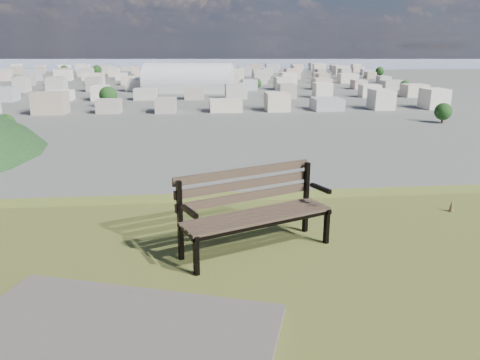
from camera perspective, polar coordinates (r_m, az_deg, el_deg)
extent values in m
cube|color=#473629|center=(5.26, 3.15, -5.00)|extent=(1.69, 0.78, 0.04)
cube|color=#473629|center=(5.36, 2.47, -4.60)|extent=(1.69, 0.78, 0.04)
cube|color=#473629|center=(5.45, 1.82, -4.21)|extent=(1.69, 0.78, 0.04)
cube|color=#473629|center=(5.55, 1.19, -3.83)|extent=(1.69, 0.78, 0.04)
cube|color=#473629|center=(5.56, 0.78, -2.03)|extent=(1.67, 0.74, 0.10)
cube|color=#473629|center=(5.54, 0.66, -0.54)|extent=(1.67, 0.74, 0.10)
cube|color=#473629|center=(5.52, 0.54, 0.97)|extent=(1.67, 0.74, 0.10)
cube|color=black|center=(4.96, -5.36, -9.15)|extent=(0.07, 0.07, 0.44)
cube|color=black|center=(5.24, -7.32, -4.97)|extent=(0.07, 0.07, 0.92)
cube|color=black|center=(5.06, -6.33, -6.34)|extent=(0.24, 0.48, 0.05)
cube|color=black|center=(4.92, -6.19, -3.84)|extent=(0.19, 0.35, 0.05)
cube|color=black|center=(5.80, 10.51, -5.55)|extent=(0.07, 0.07, 0.44)
cube|color=black|center=(6.04, 8.06, -2.14)|extent=(0.07, 0.07, 0.92)
cube|color=black|center=(5.88, 9.38, -3.21)|extent=(0.24, 0.48, 0.05)
cube|color=black|center=(5.77, 9.80, -1.00)|extent=(0.19, 0.35, 0.05)
cube|color=black|center=(5.27, 3.20, -5.49)|extent=(1.68, 0.74, 0.04)
cube|color=black|center=(5.57, 1.13, -4.24)|extent=(1.68, 0.74, 0.04)
cone|color=brown|center=(7.47, 24.40, -2.87)|extent=(0.08, 0.08, 0.18)
cube|color=beige|center=(292.98, -6.25, 11.19)|extent=(56.84, 31.48, 5.97)
cylinder|color=white|center=(292.75, -6.27, 11.77)|extent=(56.84, 31.48, 22.70)
cube|color=silver|center=(212.54, -22.02, 8.46)|extent=(11.00, 11.00, 7.00)
cube|color=#A79C8F|center=(207.20, -15.57, 8.86)|extent=(11.00, 11.00, 7.00)
cube|color=beige|center=(204.56, -8.85, 9.17)|extent=(11.00, 11.00, 7.00)
cube|color=#A6A6AB|center=(204.71, -2.04, 9.35)|extent=(11.00, 11.00, 7.00)
cube|color=beige|center=(207.66, 4.68, 9.40)|extent=(11.00, 11.00, 7.00)
cube|color=tan|center=(213.28, 11.12, 9.33)|extent=(11.00, 11.00, 7.00)
cube|color=beige|center=(221.38, 17.15, 9.17)|extent=(11.00, 11.00, 7.00)
cube|color=#BBB5A9|center=(231.69, 22.70, 8.92)|extent=(11.00, 11.00, 7.00)
cube|color=#A79C8F|center=(271.08, -26.58, 9.34)|extent=(11.00, 11.00, 7.00)
cube|color=beige|center=(263.66, -21.63, 9.75)|extent=(11.00, 11.00, 7.00)
cube|color=#A6A6AB|center=(258.26, -16.43, 10.11)|extent=(11.00, 11.00, 7.00)
cube|color=beige|center=(255.02, -11.04, 10.39)|extent=(11.00, 11.00, 7.00)
cube|color=tan|center=(254.01, -5.55, 10.59)|extent=(11.00, 11.00, 7.00)
cube|color=beige|center=(255.26, -0.06, 10.69)|extent=(11.00, 11.00, 7.00)
cube|color=#BBB5A9|center=(258.75, 5.33, 10.69)|extent=(11.00, 11.00, 7.00)
cube|color=silver|center=(264.37, 10.53, 10.61)|extent=(11.00, 11.00, 7.00)
cube|color=#A79C8F|center=(272.01, 15.47, 10.45)|extent=(11.00, 11.00, 7.00)
cube|color=beige|center=(281.49, 20.11, 10.23)|extent=(11.00, 11.00, 7.00)
cube|color=beige|center=(322.01, -25.55, 10.27)|extent=(11.00, 11.00, 7.00)
cube|color=tan|center=(314.87, -21.37, 10.63)|extent=(11.00, 11.00, 7.00)
cube|color=beige|center=(309.44, -17.01, 10.95)|extent=(11.00, 11.00, 7.00)
cube|color=#BBB5A9|center=(305.79, -12.52, 11.21)|extent=(11.00, 11.00, 7.00)
cube|color=silver|center=(304.01, -7.93, 11.40)|extent=(11.00, 11.00, 7.00)
cube|color=#A79C8F|center=(304.11, -3.32, 11.52)|extent=(11.00, 11.00, 7.00)
cube|color=beige|center=(306.10, 1.27, 11.58)|extent=(11.00, 11.00, 7.00)
cube|color=#A6A6AB|center=(309.94, 5.77, 11.56)|extent=(11.00, 11.00, 7.00)
cube|color=beige|center=(315.57, 10.13, 11.47)|extent=(11.00, 11.00, 7.00)
cube|color=tan|center=(322.89, 14.31, 11.33)|extent=(11.00, 11.00, 7.00)
cube|color=beige|center=(331.78, 18.29, 11.14)|extent=(11.00, 11.00, 7.00)
cube|color=silver|center=(373.07, -24.80, 10.94)|extent=(11.00, 11.00, 7.00)
cube|color=#A79C8F|center=(366.14, -21.18, 11.26)|extent=(11.00, 11.00, 7.00)
cube|color=beige|center=(360.68, -17.43, 11.54)|extent=(11.00, 11.00, 7.00)
cube|color=#A6A6AB|center=(356.76, -13.58, 11.78)|extent=(11.00, 11.00, 7.00)
cube|color=beige|center=(354.41, -9.65, 11.97)|extent=(11.00, 11.00, 7.00)
cube|color=tan|center=(353.69, -5.68, 12.11)|extent=(11.00, 11.00, 7.00)
cube|color=beige|center=(354.59, -1.71, 12.18)|extent=(11.00, 11.00, 7.00)
cube|color=#BBB5A9|center=(357.11, 2.22, 12.21)|extent=(11.00, 11.00, 7.00)
cube|color=silver|center=(361.21, 6.08, 12.17)|extent=(11.00, 11.00, 7.00)
cube|color=#A79C8F|center=(366.83, 9.84, 12.09)|extent=(11.00, 11.00, 7.00)
cube|color=beige|center=(373.91, 13.46, 11.96)|extent=(11.00, 11.00, 7.00)
cube|color=#A6A6AB|center=(382.38, 16.94, 11.80)|extent=(11.00, 11.00, 7.00)
cube|color=tan|center=(424.22, -24.22, 11.45)|extent=(11.00, 11.00, 7.00)
cube|color=beige|center=(417.45, -21.03, 11.74)|extent=(11.00, 11.00, 7.00)
cube|color=#BBB5A9|center=(411.97, -17.75, 11.99)|extent=(11.00, 11.00, 7.00)
cube|color=silver|center=(407.83, -14.37, 12.21)|extent=(11.00, 11.00, 7.00)
cube|color=#A79C8F|center=(405.08, -10.94, 12.39)|extent=(11.00, 11.00, 7.00)
cube|color=beige|center=(403.73, -7.46, 12.53)|extent=(11.00, 11.00, 7.00)
cube|color=#A6A6AB|center=(403.81, -3.97, 12.62)|extent=(11.00, 11.00, 7.00)
cube|color=beige|center=(405.31, -0.50, 12.67)|extent=(11.00, 11.00, 7.00)
cube|color=tan|center=(408.22, 2.94, 12.68)|extent=(11.00, 11.00, 7.00)
cube|color=beige|center=(412.51, 6.32, 12.64)|extent=(11.00, 11.00, 7.00)
cube|color=#BBB5A9|center=(418.13, 9.62, 12.56)|extent=(11.00, 11.00, 7.00)
cube|color=silver|center=(425.04, 12.82, 12.44)|extent=(11.00, 11.00, 7.00)
cube|color=#A79C8F|center=(433.16, 15.90, 12.30)|extent=(11.00, 11.00, 7.00)
cube|color=beige|center=(483.17, -26.53, 11.58)|extent=(11.00, 11.00, 7.00)
cube|color=#A6A6AB|center=(475.43, -23.77, 11.85)|extent=(11.00, 11.00, 7.00)
cube|color=beige|center=(468.78, -20.92, 12.11)|extent=(11.00, 11.00, 7.00)
cube|color=tan|center=(463.29, -17.99, 12.34)|extent=(11.00, 11.00, 7.00)
cube|color=beige|center=(458.99, -14.99, 12.54)|extent=(11.00, 11.00, 7.00)
cube|color=#BBB5A9|center=(455.91, -11.94, 12.71)|extent=(11.00, 11.00, 7.00)
cube|color=silver|center=(454.08, -8.86, 12.85)|extent=(11.00, 11.00, 7.00)
cube|color=#A79C8F|center=(453.51, -5.75, 12.95)|extent=(11.00, 11.00, 7.00)
cube|color=beige|center=(454.22, -2.64, 13.02)|extent=(11.00, 11.00, 7.00)
cube|color=#A6A6AB|center=(456.18, 0.45, 13.05)|extent=(11.00, 11.00, 7.00)
cube|color=beige|center=(459.40, 3.50, 13.04)|extent=(11.00, 11.00, 7.00)
cube|color=tan|center=(463.83, 6.51, 13.00)|extent=(11.00, 11.00, 7.00)
cube|color=beige|center=(469.46, 9.45, 12.93)|extent=(11.00, 11.00, 7.00)
cube|color=#BBB5A9|center=(476.22, 12.31, 12.82)|extent=(11.00, 11.00, 7.00)
cube|color=silver|center=(484.09, 15.08, 12.69)|extent=(11.00, 11.00, 7.00)
cube|color=#A79C8F|center=(534.22, -25.91, 11.93)|extent=(11.00, 11.00, 7.00)
cube|color=beige|center=(526.68, -23.41, 12.18)|extent=(11.00, 11.00, 7.00)
cube|color=#A6A6AB|center=(520.13, -20.83, 12.41)|extent=(11.00, 11.00, 7.00)
cube|color=beige|center=(514.63, -18.19, 12.62)|extent=(11.00, 11.00, 7.00)
cube|color=tan|center=(510.19, -15.49, 12.81)|extent=(11.00, 11.00, 7.00)
cube|color=beige|center=(506.86, -12.75, 12.97)|extent=(11.00, 11.00, 7.00)
cube|color=#BBB5A9|center=(504.64, -9.98, 13.10)|extent=(11.00, 11.00, 7.00)
cube|color=silver|center=(503.56, -7.18, 13.21)|extent=(11.00, 11.00, 7.00)
cube|color=#A79C8F|center=(503.62, -4.37, 13.29)|extent=(11.00, 11.00, 7.00)
cube|color=beige|center=(504.83, -1.58, 13.33)|extent=(11.00, 11.00, 7.00)
cube|color=#A6A6AB|center=(507.17, 1.20, 13.35)|extent=(11.00, 11.00, 7.00)
cube|color=beige|center=(510.63, 3.95, 13.33)|extent=(11.00, 11.00, 7.00)
cube|color=tan|center=(515.18, 6.66, 13.29)|extent=(11.00, 11.00, 7.00)
cube|color=beige|center=(520.80, 9.31, 13.22)|extent=(11.00, 11.00, 7.00)
cube|color=#BBB5A9|center=(527.45, 11.90, 13.12)|extent=(11.00, 11.00, 7.00)
cube|color=silver|center=(535.10, 14.41, 13.01)|extent=(11.00, 11.00, 7.00)
cube|color=#A79C8F|center=(585.33, -25.40, 12.21)|extent=(11.00, 11.00, 7.00)
cube|color=beige|center=(577.96, -23.11, 12.44)|extent=(11.00, 11.00, 7.00)
cube|color=#A6A6AB|center=(571.50, -20.76, 12.65)|extent=(11.00, 11.00, 7.00)
cube|color=beige|center=(565.98, -18.35, 12.85)|extent=(11.00, 11.00, 7.00)
cube|color=tan|center=(561.44, -15.90, 13.02)|extent=(11.00, 11.00, 7.00)
cube|color=beige|center=(557.89, -13.41, 13.18)|extent=(11.00, 11.00, 7.00)
cube|color=#BBB5A9|center=(555.36, -10.89, 13.31)|extent=(11.00, 11.00, 7.00)
cube|color=silver|center=(553.86, -8.35, 13.42)|extent=(11.00, 11.00, 7.00)
cube|color=#A79C8F|center=(553.40, -5.80, 13.50)|extent=(11.00, 11.00, 7.00)
cube|color=beige|center=(553.98, -3.24, 13.55)|extent=(11.00, 11.00, 7.00)
cube|color=#A6A6AB|center=(555.59, -0.70, 13.59)|extent=(11.00, 11.00, 7.00)
cube|color=beige|center=(558.23, 1.82, 13.59)|extent=(11.00, 11.00, 7.00)
cube|color=tan|center=(561.89, 4.32, 13.57)|extent=(11.00, 11.00, 7.00)
cube|color=beige|center=(566.54, 6.78, 13.53)|extent=(11.00, 11.00, 7.00)
cube|color=#BBB5A9|center=(572.16, 9.19, 13.46)|extent=(11.00, 11.00, 7.00)
cube|color=silver|center=(578.72, 11.56, 13.37)|extent=(11.00, 11.00, 7.00)
cube|color=#A79C8F|center=(586.19, 13.86, 13.27)|extent=(11.00, 11.00, 7.00)
cylinder|color=#35251A|center=(188.57, 23.42, 6.72)|extent=(0.80, 0.80, 2.10)
sphere|color=#153713|center=(188.16, 23.53, 7.67)|extent=(6.30, 6.30, 6.30)
cylinder|color=#35251A|center=(227.70, -15.71, 8.90)|extent=(0.80, 0.80, 2.70)
sphere|color=#153713|center=(227.28, -15.79, 9.92)|extent=(8.10, 8.10, 8.10)
cylinder|color=#35251A|center=(312.99, 19.38, 10.33)|extent=(0.80, 0.80, 1.95)
sphere|color=#153713|center=(312.75, 19.43, 10.86)|extent=(5.85, 5.85, 5.85)
cylinder|color=#35251A|center=(408.36, 2.94, 12.35)|extent=(0.80, 0.80, 2.25)
sphere|color=#153713|center=(408.16, 2.94, 12.82)|extent=(6.75, 6.75, 6.75)
cylinder|color=#35251A|center=(472.01, -16.99, 12.22)|extent=(0.80, 0.80, 2.85)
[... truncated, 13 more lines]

